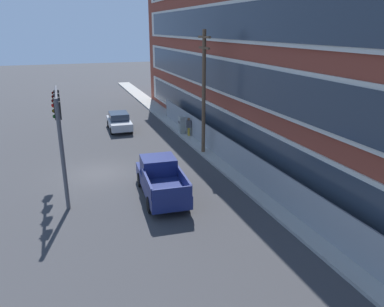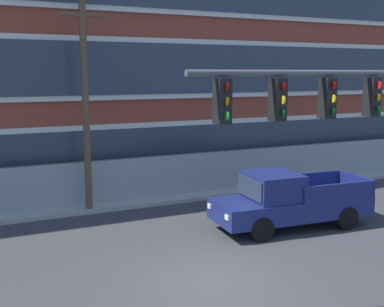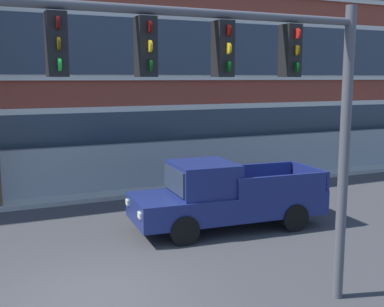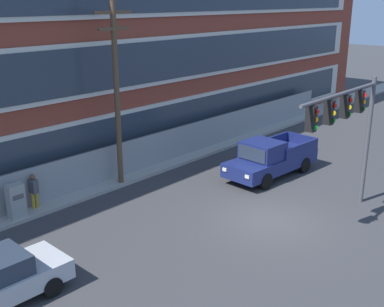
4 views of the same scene
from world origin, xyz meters
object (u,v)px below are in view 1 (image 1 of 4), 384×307
(traffic_signal_mast, at_px, (59,118))
(pickup_truck_navy, at_px, (161,179))
(pedestrian_near_cabinet, at_px, (189,126))
(sedan_silver, at_px, (119,121))
(utility_pole_near_corner, at_px, (204,89))
(electrical_cabinet, at_px, (182,126))

(traffic_signal_mast, height_order, pickup_truck_navy, traffic_signal_mast)
(pedestrian_near_cabinet, bearing_deg, sedan_silver, -130.47)
(sedan_silver, height_order, pedestrian_near_cabinet, pedestrian_near_cabinet)
(pedestrian_near_cabinet, bearing_deg, pickup_truck_navy, -26.46)
(pickup_truck_navy, relative_size, pedestrian_near_cabinet, 3.40)
(pickup_truck_navy, xyz_separation_m, utility_pole_near_corner, (-5.91, 4.75, 3.78))
(traffic_signal_mast, bearing_deg, sedan_silver, 158.49)
(traffic_signal_mast, distance_m, utility_pole_near_corner, 10.34)
(traffic_signal_mast, xyz_separation_m, utility_pole_near_corner, (-3.73, 9.63, 0.47))
(traffic_signal_mast, relative_size, sedan_silver, 1.44)
(pickup_truck_navy, relative_size, utility_pole_near_corner, 0.66)
(sedan_silver, xyz_separation_m, utility_pole_near_corner, (8.79, 4.70, 3.93))
(electrical_cabinet, bearing_deg, traffic_signal_mast, -46.74)
(pickup_truck_navy, height_order, electrical_cabinet, pickup_truck_navy)
(sedan_silver, relative_size, pedestrian_near_cabinet, 2.54)
(electrical_cabinet, distance_m, pedestrian_near_cabinet, 1.06)
(pickup_truck_navy, bearing_deg, sedan_silver, 179.81)
(sedan_silver, bearing_deg, electrical_cabinet, 55.11)
(traffic_signal_mast, height_order, sedan_silver, traffic_signal_mast)
(utility_pole_near_corner, bearing_deg, sedan_silver, -151.88)
(pickup_truck_navy, distance_m, sedan_silver, 14.70)
(sedan_silver, bearing_deg, pedestrian_near_cabinet, 49.53)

